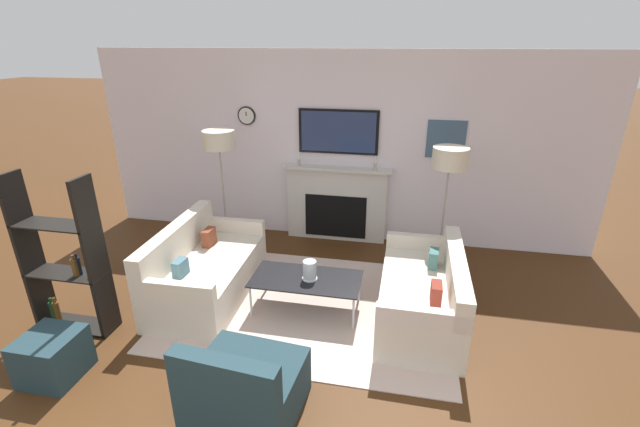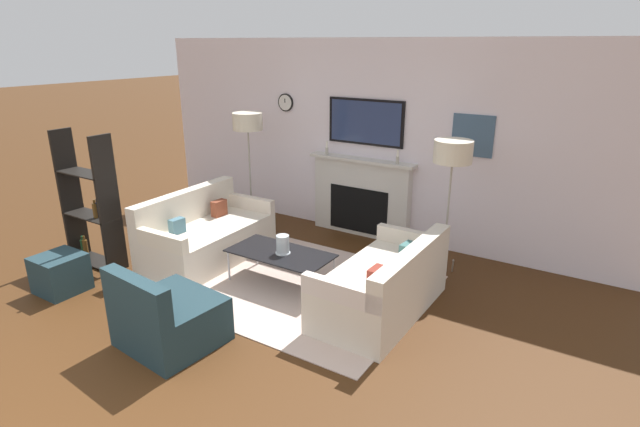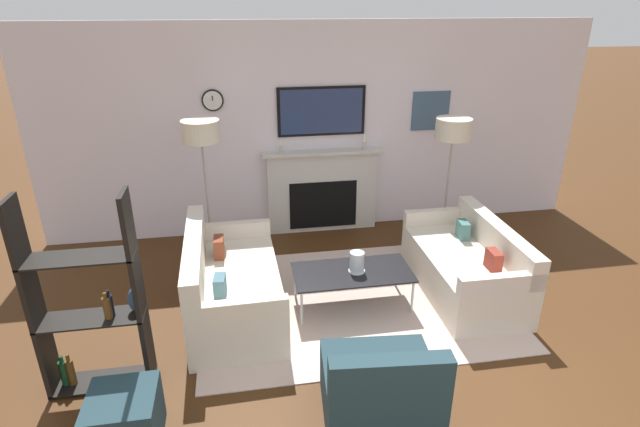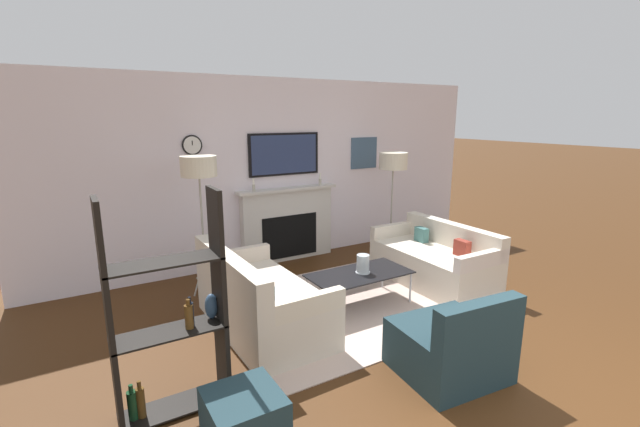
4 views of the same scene
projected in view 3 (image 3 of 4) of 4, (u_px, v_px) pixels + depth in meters
name	position (u px, v px, depth m)	size (l,w,h in m)	color
fireplace_wall	(321.00, 140.00, 6.51)	(7.19, 0.28, 2.70)	white
area_rug	(352.00, 301.00, 5.23)	(3.10, 2.27, 0.01)	beige
couch_left	(230.00, 287.00, 4.92)	(0.91, 1.71, 0.86)	beige
couch_right	(466.00, 267.00, 5.31)	(0.85, 1.65, 0.77)	beige
armchair	(380.00, 391.00, 3.67)	(0.89, 0.85, 0.78)	#1F363D
coffee_table	(352.00, 273.00, 5.03)	(1.19, 0.60, 0.39)	black
hurricane_candle	(357.00, 263.00, 4.99)	(0.17, 0.17, 0.22)	silver
floor_lamp_left	(201.00, 133.00, 5.45)	(0.42, 0.42, 1.72)	#9E998E
floor_lamp_right	(453.00, 130.00, 5.95)	(0.43, 0.43, 1.63)	#9E998E
shelf_unit	(90.00, 306.00, 3.82)	(0.80, 0.28, 1.66)	black
ottoman	(125.00, 420.00, 3.48)	(0.47, 0.47, 0.42)	#1F363D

